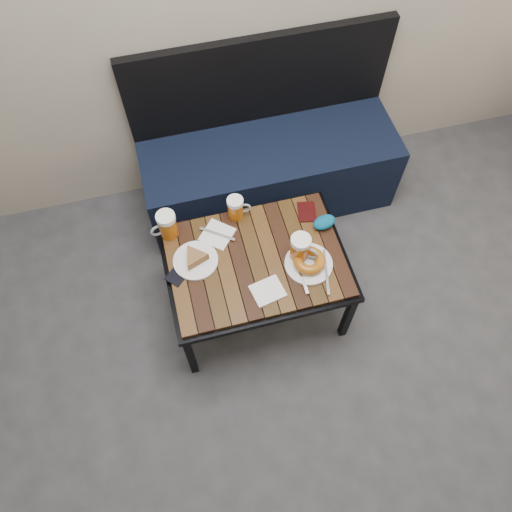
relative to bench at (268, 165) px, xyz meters
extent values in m
cube|color=black|center=(0.00, -0.02, -0.05)|extent=(1.40, 0.50, 0.45)
cube|color=black|center=(0.00, 0.21, 0.43)|extent=(1.40, 0.05, 0.50)
cube|color=black|center=(-0.64, -0.97, -0.06)|extent=(0.04, 0.03, 0.42)
cube|color=black|center=(0.14, -0.97, -0.06)|extent=(0.04, 0.03, 0.42)
cube|color=black|center=(-0.64, -0.41, -0.06)|extent=(0.04, 0.04, 0.42)
cube|color=black|center=(0.14, -0.41, -0.06)|extent=(0.04, 0.04, 0.42)
cube|color=black|center=(-0.25, -0.69, 0.16)|extent=(0.84, 0.62, 0.03)
cube|color=#361F0C|center=(-0.25, -0.69, 0.19)|extent=(0.80, 0.58, 0.02)
cylinder|color=#AC530D|center=(-0.61, -0.45, 0.26)|extent=(0.10, 0.10, 0.12)
cylinder|color=white|center=(-0.61, -0.45, 0.33)|extent=(0.09, 0.09, 0.03)
torus|color=#8C999E|center=(-0.66, -0.46, 0.26)|extent=(0.07, 0.03, 0.07)
cylinder|color=#AC530D|center=(-0.29, -0.43, 0.25)|extent=(0.08, 0.08, 0.10)
cylinder|color=white|center=(-0.29, -0.43, 0.31)|extent=(0.08, 0.08, 0.02)
torus|color=#8C999E|center=(-0.24, -0.44, 0.25)|extent=(0.06, 0.02, 0.06)
cylinder|color=#AC530D|center=(-0.06, -0.73, 0.26)|extent=(0.12, 0.12, 0.12)
cylinder|color=white|center=(-0.06, -0.73, 0.33)|extent=(0.09, 0.09, 0.03)
torus|color=#8C999E|center=(-0.02, -0.76, 0.26)|extent=(0.07, 0.05, 0.07)
cylinder|color=white|center=(-0.52, -0.63, 0.21)|extent=(0.21, 0.21, 0.01)
cylinder|color=white|center=(-0.03, -0.78, 0.21)|extent=(0.22, 0.22, 0.01)
torus|color=#8C4D0C|center=(-0.03, -0.78, 0.24)|extent=(0.15, 0.15, 0.05)
cube|color=#A5A8AD|center=(0.03, -0.84, 0.22)|extent=(0.06, 0.23, 0.00)
cube|color=#A5A8AD|center=(-0.08, -0.84, 0.22)|extent=(0.02, 0.17, 0.00)
cube|color=white|center=(-0.40, -0.52, 0.20)|extent=(0.19, 0.19, 0.01)
cube|color=#A5A8AD|center=(-0.40, -0.52, 0.21)|extent=(0.15, 0.12, 0.00)
cube|color=white|center=(-0.24, -0.86, 0.20)|extent=(0.16, 0.14, 0.01)
cube|color=black|center=(-0.61, -0.68, 0.20)|extent=(0.13, 0.13, 0.01)
cube|color=black|center=(0.05, -0.50, 0.20)|extent=(0.11, 0.13, 0.01)
ellipsoid|color=navy|center=(0.11, -0.59, 0.22)|extent=(0.13, 0.10, 0.05)
camera|label=1|loc=(-0.54, -1.79, 2.19)|focal=35.00mm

